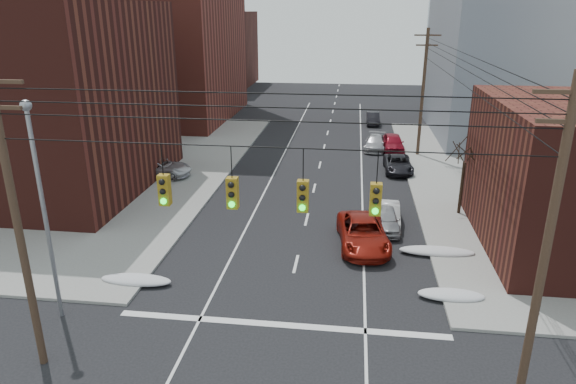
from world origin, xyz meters
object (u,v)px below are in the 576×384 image
(parked_car_a, at_px, (386,219))
(parked_car_e, at_px, (393,143))
(lot_car_c, at_px, (86,177))
(parked_car_b, at_px, (388,214))
(parked_car_d, at_px, (375,143))
(parked_car_f, at_px, (373,119))
(red_pickup, at_px, (363,233))
(parked_car_c, at_px, (398,164))
(lot_car_d, at_px, (122,151))
(lot_car_a, at_px, (126,166))
(lot_car_b, at_px, (158,168))

(parked_car_a, height_order, parked_car_e, parked_car_e)
(lot_car_c, bearing_deg, parked_car_b, -112.35)
(parked_car_d, distance_m, parked_car_f, 11.19)
(parked_car_a, xyz_separation_m, parked_car_e, (1.59, 18.36, 0.11))
(lot_car_c, bearing_deg, parked_car_d, -69.38)
(red_pickup, distance_m, parked_car_c, 14.61)
(lot_car_d, bearing_deg, lot_car_a, -170.18)
(parked_car_f, bearing_deg, parked_car_a, -90.83)
(parked_car_e, bearing_deg, lot_car_d, -167.86)
(parked_car_e, height_order, lot_car_b, lot_car_b)
(red_pickup, xyz_separation_m, lot_car_c, (-20.10, 7.41, 0.08))
(red_pickup, xyz_separation_m, lot_car_b, (-15.65, 10.23, 0.08))
(parked_car_f, xyz_separation_m, lot_car_a, (-19.73, -21.97, 0.15))
(parked_car_a, bearing_deg, parked_car_f, 87.71)
(parked_car_f, height_order, lot_car_a, lot_car_a)
(red_pickup, distance_m, lot_car_b, 18.70)
(red_pickup, relative_size, lot_car_d, 1.44)
(lot_car_a, bearing_deg, parked_car_c, -99.41)
(parked_car_a, relative_size, lot_car_b, 0.77)
(red_pickup, relative_size, parked_car_f, 1.38)
(parked_car_c, bearing_deg, parked_car_b, -98.57)
(parked_car_a, bearing_deg, lot_car_c, 164.93)
(lot_car_b, distance_m, lot_car_d, 6.71)
(lot_car_d, bearing_deg, red_pickup, -143.48)
(lot_car_d, bearing_deg, parked_car_f, -69.40)
(red_pickup, distance_m, parked_car_e, 21.06)
(red_pickup, height_order, lot_car_c, lot_car_c)
(parked_car_b, bearing_deg, lot_car_b, 159.22)
(red_pickup, relative_size, parked_car_b, 1.49)
(red_pickup, height_order, lot_car_a, red_pickup)
(red_pickup, relative_size, parked_car_c, 1.21)
(parked_car_c, distance_m, lot_car_c, 24.07)
(parked_car_d, bearing_deg, parked_car_c, -70.80)
(lot_car_c, bearing_deg, lot_car_a, -43.57)
(lot_car_b, bearing_deg, parked_car_c, -76.40)
(parked_car_c, bearing_deg, lot_car_c, -164.76)
(parked_car_b, distance_m, lot_car_c, 22.06)
(parked_car_e, bearing_deg, parked_car_f, 95.23)
(lot_car_b, relative_size, lot_car_c, 1.05)
(parked_car_f, bearing_deg, parked_car_e, -83.07)
(lot_car_c, distance_m, lot_car_d, 7.34)
(parked_car_f, bearing_deg, parked_car_d, -91.04)
(parked_car_c, bearing_deg, parked_car_e, 88.58)
(parked_car_e, bearing_deg, parked_car_d, 168.75)
(parked_car_a, bearing_deg, parked_car_c, 80.14)
(parked_car_e, xyz_separation_m, parked_car_f, (-1.54, 11.44, -0.11))
(parked_car_a, xyz_separation_m, parked_car_f, (0.05, 29.79, 0.00))
(parked_car_a, height_order, lot_car_b, lot_car_b)
(lot_car_d, bearing_deg, parked_car_c, -108.97)
(red_pickup, distance_m, lot_car_d, 25.34)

